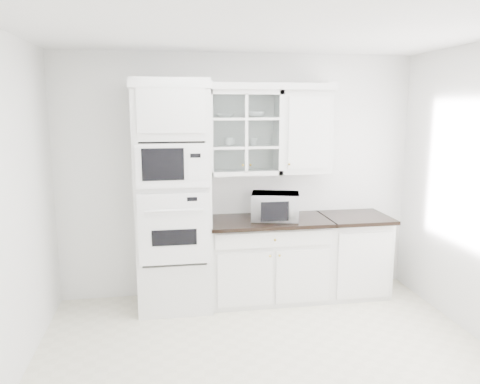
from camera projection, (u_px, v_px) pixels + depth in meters
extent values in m
cube|color=beige|center=(273.00, 370.00, 3.83)|extent=(4.00, 3.50, 0.01)
cube|color=white|center=(239.00, 176.00, 5.27)|extent=(4.00, 0.02, 2.70)
cube|color=white|center=(278.00, 27.00, 3.34)|extent=(4.00, 3.50, 0.02)
cube|color=silver|center=(173.00, 197.00, 4.87)|extent=(0.76, 0.65, 2.40)
cube|color=white|center=(174.00, 229.00, 4.59)|extent=(0.70, 0.03, 0.72)
cube|color=black|center=(174.00, 238.00, 4.59)|extent=(0.44, 0.01, 0.16)
cube|color=white|center=(173.00, 166.00, 4.48)|extent=(0.70, 0.03, 0.43)
cube|color=black|center=(163.00, 164.00, 4.44)|extent=(0.40, 0.01, 0.31)
cube|color=silver|center=(268.00, 260.00, 5.20)|extent=(1.30, 0.60, 0.88)
cube|color=black|center=(269.00, 221.00, 5.08)|extent=(1.32, 0.67, 0.04)
cube|color=silver|center=(353.00, 256.00, 5.36)|extent=(0.70, 0.60, 0.88)
cube|color=black|center=(356.00, 218.00, 5.24)|extent=(0.72, 0.67, 0.04)
cube|color=silver|center=(244.00, 133.00, 5.03)|extent=(0.80, 0.33, 0.90)
cube|color=silver|center=(244.00, 146.00, 5.06)|extent=(0.74, 0.29, 0.02)
cube|color=silver|center=(244.00, 118.00, 5.00)|extent=(0.74, 0.29, 0.02)
cube|color=silver|center=(304.00, 132.00, 5.14)|extent=(0.55, 0.33, 0.90)
cube|color=white|center=(234.00, 86.00, 4.90)|extent=(2.14, 0.38, 0.07)
imported|color=white|center=(275.00, 206.00, 5.06)|extent=(0.59, 0.53, 0.29)
imported|color=white|center=(226.00, 116.00, 4.96)|extent=(0.24, 0.24, 0.05)
imported|color=white|center=(255.00, 114.00, 5.01)|extent=(0.27, 0.27, 0.07)
imported|color=white|center=(229.00, 141.00, 5.04)|extent=(0.14, 0.14, 0.09)
imported|color=white|center=(254.00, 142.00, 5.08)|extent=(0.10, 0.10, 0.08)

